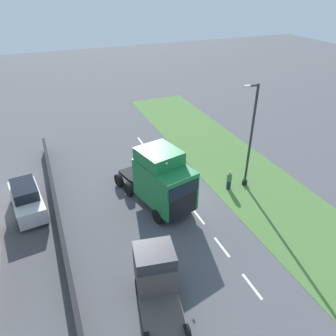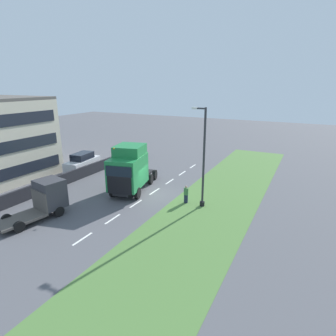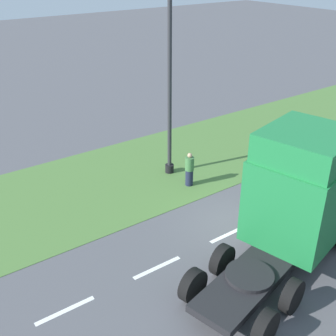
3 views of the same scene
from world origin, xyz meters
name	(u,v)px [view 3 (image 3 of 3)]	position (x,y,z in m)	size (l,w,h in m)	color
ground_plane	(243,227)	(0.00, 0.00, 0.00)	(120.00, 120.00, 0.00)	#515156
grass_verge	(154,168)	(-6.00, 0.00, 0.01)	(7.00, 44.00, 0.01)	#4C7538
lane_markings	(229,234)	(0.00, -0.70, 0.00)	(0.16, 21.00, 0.00)	white
lorry_cab	(303,192)	(1.93, 0.56, 2.27)	(4.24, 7.84, 4.64)	black
lamp_post	(170,96)	(-5.15, 0.33, 3.71)	(1.32, 0.40, 8.15)	black
pedestrian	(189,170)	(-3.72, 0.33, 0.76)	(0.39, 0.39, 1.56)	#1E233D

